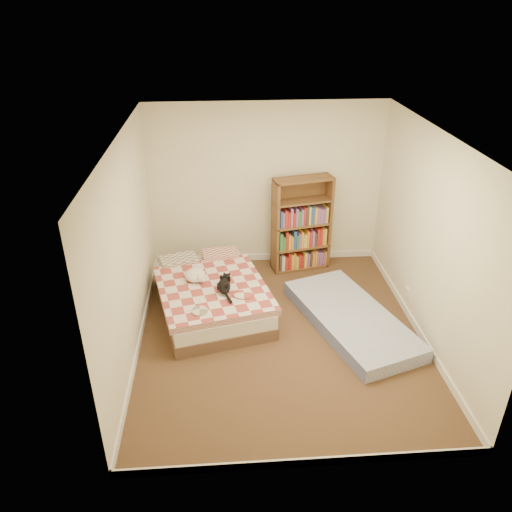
{
  "coord_description": "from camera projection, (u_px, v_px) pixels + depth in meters",
  "views": [
    {
      "loc": [
        -0.68,
        -5.07,
        3.84
      ],
      "look_at": [
        -0.28,
        0.3,
        0.97
      ],
      "focal_mm": 35.0,
      "sensor_mm": 36.0,
      "label": 1
    }
  ],
  "objects": [
    {
      "name": "black_cat",
      "position": [
        224.0,
        285.0,
        6.4
      ],
      "size": [
        0.23,
        0.6,
        0.14
      ],
      "rotation": [
        0.0,
        0.0,
        -0.17
      ],
      "color": "black",
      "rests_on": "bed"
    },
    {
      "name": "white_dog",
      "position": [
        196.0,
        275.0,
        6.58
      ],
      "size": [
        0.32,
        0.34,
        0.15
      ],
      "rotation": [
        0.0,
        0.0,
        -0.15
      ],
      "color": "white",
      "rests_on": "bed"
    },
    {
      "name": "room",
      "position": [
        282.0,
        250.0,
        5.74
      ],
      "size": [
        3.51,
        4.01,
        2.51
      ],
      "color": "#49351F",
      "rests_on": "ground"
    },
    {
      "name": "bookshelf",
      "position": [
        301.0,
        235.0,
        7.62
      ],
      "size": [
        0.94,
        0.47,
        1.46
      ],
      "rotation": [
        0.0,
        0.0,
        0.21
      ],
      "color": "brown",
      "rests_on": "room"
    },
    {
      "name": "bed",
      "position": [
        211.0,
        294.0,
        6.72
      ],
      "size": [
        1.67,
        2.09,
        0.49
      ],
      "rotation": [
        0.0,
        0.0,
        0.23
      ],
      "color": "brown",
      "rests_on": "room"
    },
    {
      "name": "floor_mattress",
      "position": [
        351.0,
        319.0,
        6.44
      ],
      "size": [
        1.53,
        2.23,
        0.18
      ],
      "primitive_type": "cube",
      "rotation": [
        0.0,
        0.0,
        0.33
      ],
      "color": "#6C79B4",
      "rests_on": "room"
    }
  ]
}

